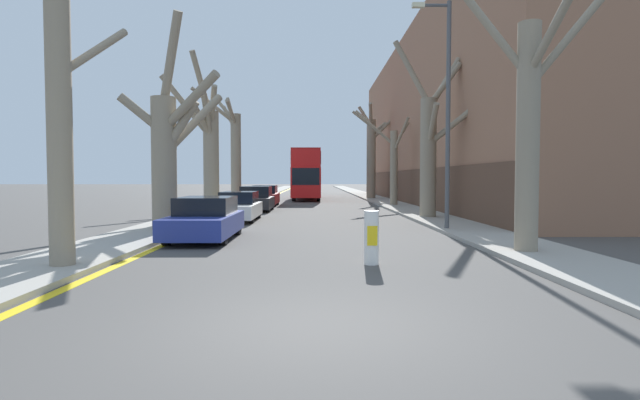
{
  "coord_description": "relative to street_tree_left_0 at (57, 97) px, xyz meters",
  "views": [
    {
      "loc": [
        0.04,
        -6.21,
        1.92
      ],
      "look_at": [
        0.5,
        32.87,
        0.2
      ],
      "focal_mm": 28.0,
      "sensor_mm": 36.0,
      "label": 1
    }
  ],
  "objects": [
    {
      "name": "kerb_line_stripe",
      "position": [
        0.94,
        45.86,
        -3.58
      ],
      "size": [
        0.24,
        120.0,
        0.01
      ],
      "primitive_type": "cube",
      "color": "yellow",
      "rests_on": "ground"
    },
    {
      "name": "building_facade_right",
      "position": [
        17.02,
        28.62,
        2.75
      ],
      "size": [
        10.08,
        45.8,
        12.7
      ],
      "color": "#93664C",
      "rests_on": "ground"
    },
    {
      "name": "street_tree_left_2",
      "position": [
        0.0,
        14.63,
        -0.23
      ],
      "size": [
        2.79,
        2.47,
        7.96
      ],
      "color": "gray",
      "rests_on": "ground"
    },
    {
      "name": "street_tree_right_1",
      "position": [
        10.65,
        12.88,
        -0.13
      ],
      "size": [
        3.39,
        2.1,
        8.4
      ],
      "color": "gray",
      "rests_on": "ground"
    },
    {
      "name": "sidewalk_right",
      "position": [
        10.87,
        45.86,
        -3.52
      ],
      "size": [
        2.34,
        120.0,
        0.12
      ],
      "primitive_type": "cube",
      "color": "#A39E93",
      "rests_on": "ground"
    },
    {
      "name": "parked_car_1",
      "position": [
        1.85,
        12.16,
        -2.96
      ],
      "size": [
        1.7,
        4.42,
        1.31
      ],
      "color": "silver",
      "rests_on": "ground"
    },
    {
      "name": "street_tree_left_3",
      "position": [
        -0.22,
        23.77,
        0.27
      ],
      "size": [
        3.06,
        3.79,
        7.96
      ],
      "color": "gray",
      "rests_on": "ground"
    },
    {
      "name": "parked_car_3",
      "position": [
        1.85,
        24.21,
        -2.91
      ],
      "size": [
        1.76,
        4.41,
        1.42
      ],
      "color": "maroon",
      "rests_on": "ground"
    },
    {
      "name": "street_tree_right_2",
      "position": [
        10.54,
        23.4,
        -0.43
      ],
      "size": [
        4.19,
        3.4,
        6.65
      ],
      "color": "gray",
      "rests_on": "ground"
    },
    {
      "name": "street_tree_right_0",
      "position": [
        10.55,
        1.84,
        -0.23
      ],
      "size": [
        4.2,
        3.21,
        7.1
      ],
      "color": "gray",
      "rests_on": "ground"
    },
    {
      "name": "street_tree_right_3",
      "position": [
        10.45,
        34.65,
        0.47
      ],
      "size": [
        3.32,
        2.84,
        8.45
      ],
      "color": "gray",
      "rests_on": "ground"
    },
    {
      "name": "parked_car_2",
      "position": [
        1.85,
        18.81,
        -2.91
      ],
      "size": [
        1.9,
        4.12,
        1.44
      ],
      "color": "black",
      "rests_on": "ground"
    },
    {
      "name": "ground_plane",
      "position": [
        5.23,
        -4.14,
        -3.58
      ],
      "size": [
        300.0,
        300.0,
        0.0
      ],
      "primitive_type": "plane",
      "color": "#4C4947"
    },
    {
      "name": "double_decker_bus",
      "position": [
        4.6,
        34.51,
        -1.14
      ],
      "size": [
        2.43,
        11.57,
        4.32
      ],
      "color": "red",
      "rests_on": "ground"
    },
    {
      "name": "parked_car_0",
      "position": [
        1.85,
        5.25,
        -2.95
      ],
      "size": [
        1.84,
        4.39,
        1.33
      ],
      "color": "navy",
      "rests_on": "ground"
    },
    {
      "name": "sidewalk_left",
      "position": [
        -0.41,
        45.86,
        -3.52
      ],
      "size": [
        2.34,
        120.0,
        0.12
      ],
      "primitive_type": "cube",
      "color": "#A39E93",
      "rests_on": "ground"
    },
    {
      "name": "street_tree_left_1",
      "position": [
        0.12,
        7.3,
        -0.65
      ],
      "size": [
        3.75,
        3.88,
        7.43
      ],
      "color": "gray",
      "rests_on": "ground"
    },
    {
      "name": "traffic_bollard",
      "position": [
        6.54,
        0.65,
        -2.99
      ],
      "size": [
        0.32,
        0.33,
        1.2
      ],
      "color": "white",
      "rests_on": "ground"
    },
    {
      "name": "lamp_post",
      "position": [
        9.95,
        7.49,
        0.97
      ],
      "size": [
        1.4,
        0.2,
        8.18
      ],
      "color": "#4C4F54",
      "rests_on": "ground"
    },
    {
      "name": "street_tree_left_0",
      "position": [
        0.0,
        0.0,
        0.0
      ],
      "size": [
        2.2,
        2.58,
        8.26
      ],
      "color": "gray",
      "rests_on": "ground"
    }
  ]
}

